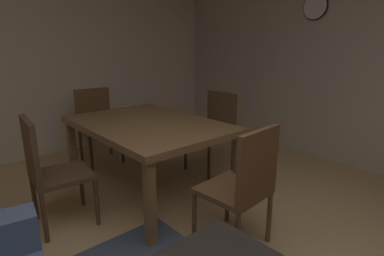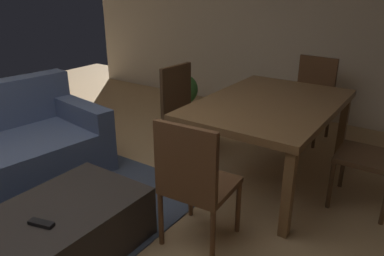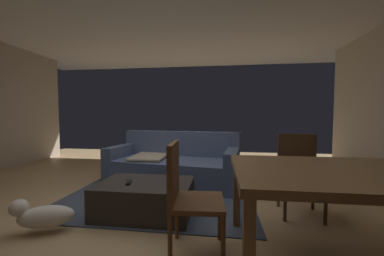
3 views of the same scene
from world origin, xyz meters
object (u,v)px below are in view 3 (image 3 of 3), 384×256
Objects in this scene: ottoman_coffee_table at (145,198)px; potted_plant at (355,173)px; tv_remote at (129,182)px; dining_table at (341,179)px; dining_chair_west at (186,191)px; dining_chair_north at (299,169)px; couch at (174,165)px; small_dog at (42,215)px.

potted_plant reaches higher than ottoman_coffee_table.
tv_remote is 0.10× the size of dining_table.
dining_table is at bearing -31.79° from tv_remote.
potted_plant is (2.24, 1.69, -0.22)m from dining_chair_west.
potted_plant is (2.83, 1.04, 0.12)m from ottoman_coffee_table.
dining_chair_north reaches higher than ottoman_coffee_table.
couch reaches higher than ottoman_coffee_table.
dining_chair_north is 2.81m from small_dog.
small_dog is (-1.45, 0.12, -0.35)m from dining_chair_west.
dining_chair_west reaches higher than potted_plant.
dining_table reaches higher than potted_plant.
tv_remote reaches higher than ottoman_coffee_table.
ottoman_coffee_table is 1.15× the size of dining_chair_west.
dining_chair_west reaches higher than ottoman_coffee_table.
dining_table reaches higher than tv_remote.
couch reaches higher than small_dog.
potted_plant is at bearing 20.18° from ottoman_coffee_table.
dining_table is (1.71, -1.92, 0.36)m from couch.
ottoman_coffee_table is 1.85m from dining_chair_north.
tv_remote is 0.28× the size of small_dog.
couch is 2.59m from dining_table.
couch is at bearing 104.87° from dining_chair_west.
tv_remote is at bearing 33.38° from small_dog.
couch is at bearing 62.40° from small_dog.
tv_remote is 2.00m from dining_chair_north.
small_dog is (-0.70, -0.46, -0.22)m from tv_remote.
tv_remote is at bearing 142.72° from dining_chair_west.
dining_table reaches higher than ottoman_coffee_table.
dining_chair_north reaches higher than small_dog.
small_dog is at bearing -157.01° from potted_plant.
couch is 2.00m from dining_chair_west.
dining_chair_north is at bearing -4.89° from tv_remote.
potted_plant is at bearing 4.74° from tv_remote.
dining_table is (1.96, -0.57, 0.28)m from tv_remote.
dining_chair_north is at bearing 38.08° from dining_chair_west.
couch is at bearing 175.11° from potted_plant.
ottoman_coffee_table is 1.89× the size of small_dog.
ottoman_coffee_table is at bearing 132.25° from dining_chair_west.
ottoman_coffee_table is 3.02m from potted_plant.
ottoman_coffee_table is 0.66× the size of dining_table.
potted_plant is (3.00, 1.11, -0.08)m from tv_remote.
potted_plant is (1.04, 0.74, -0.22)m from dining_chair_north.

